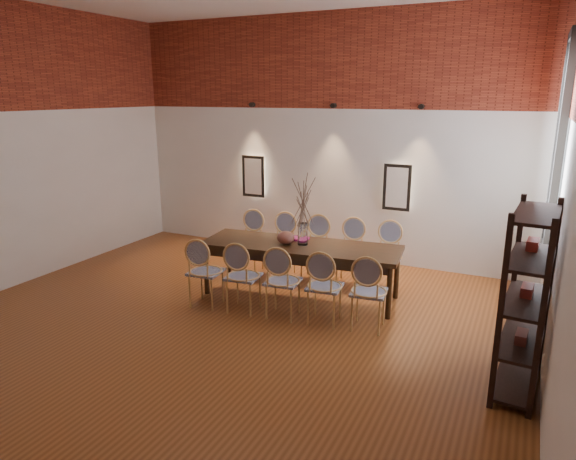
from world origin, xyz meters
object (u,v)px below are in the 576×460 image
at_px(chair_far_b, 281,246).
at_px(shelving_rack, 526,300).
at_px(chair_near_e, 369,292).
at_px(chair_far_d, 350,253).
at_px(book, 299,239).
at_px(vase, 303,234).
at_px(chair_far_a, 249,243).
at_px(chair_near_c, 283,281).
at_px(dining_table, 300,270).
at_px(bowl, 286,238).
at_px(chair_far_c, 315,249).
at_px(chair_near_b, 243,276).
at_px(chair_far_e, 387,257).
at_px(chair_near_a, 206,272).
at_px(chair_near_d, 325,286).

bearing_deg(chair_far_b, shelving_rack, 145.30).
height_order(chair_near_e, chair_far_b, same).
relative_size(chair_far_d, book, 3.62).
height_order(vase, book, vase).
height_order(chair_far_a, chair_far_b, same).
xyz_separation_m(chair_near_c, chair_far_d, (0.38, 1.48, 0.00)).
bearing_deg(chair_far_a, dining_table, 146.55).
bearing_deg(vase, bowl, -161.32).
relative_size(chair_near_c, chair_near_e, 1.00).
relative_size(vase, book, 1.15).
distance_m(chair_near_e, chair_far_c, 1.79).
bearing_deg(shelving_rack, chair_near_b, 176.45).
height_order(chair_far_b, vase, vase).
distance_m(chair_near_b, chair_far_c, 1.53).
relative_size(chair_near_b, chair_far_e, 1.00).
height_order(chair_near_a, shelving_rack, shelving_rack).
height_order(chair_near_d, chair_far_b, same).
relative_size(chair_near_b, vase, 3.13).
bearing_deg(shelving_rack, book, 158.52).
relative_size(dining_table, chair_far_c, 2.88).
bearing_deg(chair_near_a, chair_near_b, -0.00).
distance_m(chair_far_d, book, 0.86).
height_order(dining_table, chair_near_c, chair_near_c).
relative_size(chair_near_e, chair_far_b, 1.00).
bearing_deg(shelving_rack, bowl, 163.39).
relative_size(chair_near_a, chair_far_c, 1.00).
distance_m(chair_near_e, book, 1.52).
height_order(chair_near_d, shelving_rack, shelving_rack).
relative_size(chair_far_e, book, 3.62).
bearing_deg(dining_table, chair_near_e, -33.45).
xyz_separation_m(chair_near_d, chair_far_d, (-0.15, 1.42, 0.00)).
relative_size(book, shelving_rack, 0.14).
relative_size(dining_table, chair_near_a, 2.88).
distance_m(bowl, shelving_rack, 3.22).
bearing_deg(chair_near_c, dining_table, 90.00).
relative_size(chair_near_d, chair_near_e, 1.00).
distance_m(chair_near_a, chair_far_d, 2.16).
xyz_separation_m(chair_near_d, chair_far_c, (-0.69, 1.36, 0.00)).
relative_size(chair_far_b, vase, 3.13).
relative_size(chair_far_e, shelving_rack, 0.52).
relative_size(chair_far_a, book, 3.62).
distance_m(chair_far_e, book, 1.31).
bearing_deg(bowl, chair_far_d, 52.26).
xyz_separation_m(chair_near_a, chair_far_d, (1.46, 1.60, 0.00)).
distance_m(chair_near_a, bowl, 1.17).
relative_size(chair_near_a, shelving_rack, 0.52).
distance_m(chair_near_d, chair_far_a, 2.16).
height_order(dining_table, chair_near_d, chair_near_d).
bearing_deg(chair_far_e, chair_near_b, 41.37).
height_order(dining_table, chair_far_d, chair_far_d).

